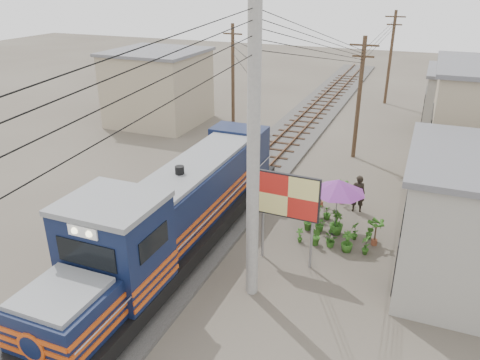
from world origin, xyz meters
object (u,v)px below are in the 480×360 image
at_px(market_umbrella, 338,186).
at_px(vendor, 358,194).
at_px(locomotive, 175,217).
at_px(billboard, 288,199).

bearing_deg(market_umbrella, vendor, 77.67).
relative_size(locomotive, billboard, 4.31).
bearing_deg(market_umbrella, billboard, -114.45).
height_order(locomotive, vendor, locomotive).
relative_size(locomotive, vendor, 8.67).
bearing_deg(locomotive, market_umbrella, 36.93).
bearing_deg(billboard, vendor, 73.09).
xyz_separation_m(locomotive, market_umbrella, (5.32, 4.00, 0.49)).
distance_m(billboard, market_umbrella, 3.13).
distance_m(billboard, vendor, 5.79).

